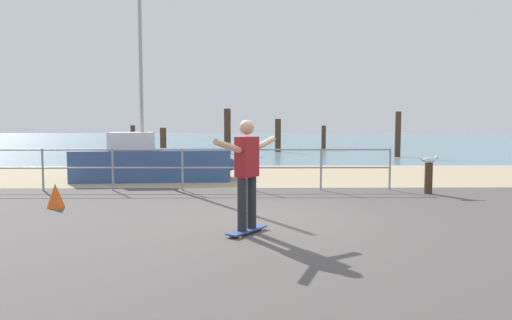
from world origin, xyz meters
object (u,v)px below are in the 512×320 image
skateboarder (247,168)px  traffic_cone (56,196)px  bollard_short (428,179)px  seagull (430,160)px  sailboat (159,163)px  skateboard (247,230)px

skateboarder → traffic_cone: (-3.77, 2.16, -0.77)m
bollard_short → seagull: seagull is taller
sailboat → seagull: size_ratio=11.55×
skateboard → skateboarder: (0.00, 0.00, 0.95)m
bollard_short → traffic_cone: 8.17m
skateboarder → sailboat: bearing=111.7°
skateboard → bollard_short: 5.71m
bollard_short → seagull: size_ratio=1.51×
sailboat → seagull: (6.82, -2.65, 0.29)m
skateboarder → bollard_short: (4.22, 3.83, -0.65)m
skateboarder → bollard_short: 5.74m
skateboard → seagull: size_ratio=1.56×
skateboarder → bollard_short: skateboarder is taller
seagull → traffic_cone: bearing=-168.2°
skateboard → bollard_short: bearing=42.2°
skateboarder → seagull: (4.24, 3.83, -0.20)m
skateboard → seagull: seagull is taller
skateboard → bollard_short: size_ratio=1.03×
seagull → sailboat: bearing=158.7°
bollard_short → seagull: (0.02, 0.00, 0.45)m
sailboat → bollard_short: 7.31m
sailboat → traffic_cone: bearing=-105.3°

